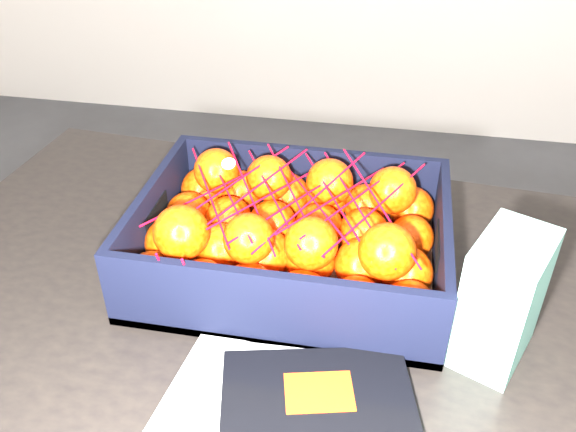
# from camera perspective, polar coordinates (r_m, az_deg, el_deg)

# --- Properties ---
(ground) EXTENTS (3.50, 3.50, 0.00)m
(ground) POSITION_cam_1_polar(r_m,az_deg,el_deg) (1.62, -4.64, -19.13)
(ground) COLOR #3A3B3D
(ground) RESTS_ON ground
(table) EXTENTS (1.26, 0.90, 0.75)m
(table) POSITION_cam_1_polar(r_m,az_deg,el_deg) (0.87, 1.81, -14.18)
(table) COLOR black
(table) RESTS_ON ground
(produce_crate) EXTENTS (0.42, 0.31, 0.11)m
(produce_crate) POSITION_cam_1_polar(r_m,az_deg,el_deg) (0.85, 0.38, -3.07)
(produce_crate) COLOR brown
(produce_crate) RESTS_ON table
(clementine_heap) EXTENTS (0.40, 0.30, 0.13)m
(clementine_heap) POSITION_cam_1_polar(r_m,az_deg,el_deg) (0.84, 0.30, -1.73)
(clementine_heap) COLOR #EB3904
(clementine_heap) RESTS_ON produce_crate
(mesh_net) EXTENTS (0.34, 0.28, 0.10)m
(mesh_net) POSITION_cam_1_polar(r_m,az_deg,el_deg) (0.80, -0.09, 1.45)
(mesh_net) COLOR red
(mesh_net) RESTS_ON clementine_heap
(retail_carton) EXTENTS (0.11, 0.13, 0.16)m
(retail_carton) POSITION_cam_1_polar(r_m,az_deg,el_deg) (0.74, 19.38, -7.39)
(retail_carton) COLOR silver
(retail_carton) RESTS_ON table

